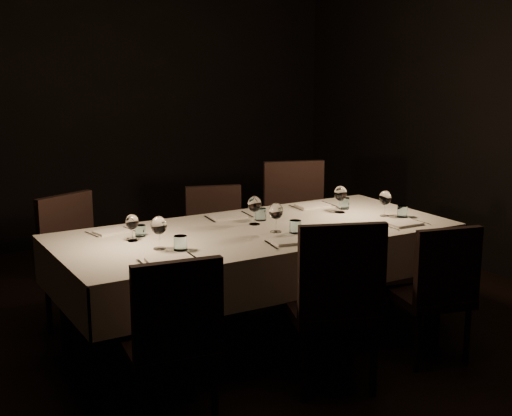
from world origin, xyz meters
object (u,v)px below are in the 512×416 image
chair_near_left (173,336)px  chair_far_right (297,221)px  dining_table (256,241)px  chair_far_left (77,256)px  chair_near_center (335,298)px  chair_near_right (438,287)px  chair_far_center (216,239)px

chair_near_left → chair_far_right: bearing=-130.9°
dining_table → chair_far_left: size_ratio=2.74×
dining_table → chair_near_left: (-0.91, -0.76, -0.18)m
chair_near_left → chair_far_left: chair_far_left is taller
chair_far_left → chair_far_right: (1.74, -0.06, 0.04)m
chair_far_right → dining_table: bearing=-118.1°
chair_near_left → chair_near_center: bearing=-174.6°
chair_near_left → chair_near_right: (1.70, -0.05, -0.02)m
chair_near_right → chair_far_left: bearing=-31.1°
chair_near_center → chair_far_left: bearing=-39.8°
chair_near_left → chair_far_center: 1.91m
chair_far_left → chair_far_center: chair_far_left is taller
dining_table → chair_far_center: chair_far_center is taller
chair_far_center → chair_near_center: bearing=-75.5°
dining_table → chair_far_left: 1.26m
chair_near_center → chair_far_right: 1.76m
chair_near_left → chair_far_center: size_ratio=1.05×
chair_near_center → chair_far_right: size_ratio=0.97×
chair_near_left → chair_far_center: chair_near_left is taller
dining_table → chair_near_center: (0.04, -0.79, -0.15)m
chair_far_left → chair_far_right: chair_far_right is taller
chair_near_center → chair_near_left: bearing=17.8°
dining_table → chair_far_right: 1.14m
dining_table → chair_far_right: chair_far_right is taller
chair_near_right → chair_far_center: chair_far_center is taller
chair_near_center → chair_near_right: chair_near_center is taller
dining_table → chair_near_right: bearing=-45.7°
chair_near_left → chair_far_center: (1.05, 1.60, -0.02)m
chair_near_center → chair_near_right: (0.75, -0.02, -0.06)m
chair_far_left → chair_far_right: bearing=-23.9°
chair_far_right → chair_far_center: bearing=-166.5°
chair_near_center → chair_far_right: bearing=-96.6°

